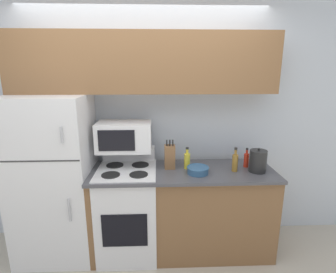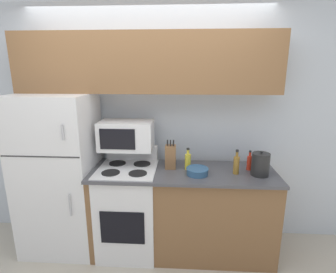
% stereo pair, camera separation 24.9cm
% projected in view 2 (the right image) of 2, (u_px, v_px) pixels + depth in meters
% --- Properties ---
extents(ground_plane, '(12.00, 12.00, 0.00)m').
position_uv_depth(ground_plane, '(144.00, 267.00, 2.57)').
color(ground_plane, beige).
extents(wall_back, '(8.00, 0.05, 2.55)m').
position_uv_depth(wall_back, '(150.00, 126.00, 2.91)').
color(wall_back, silver).
rests_on(wall_back, ground_plane).
extents(lower_cabinets, '(1.82, 0.63, 0.91)m').
position_uv_depth(lower_cabinets, '(183.00, 211.00, 2.72)').
color(lower_cabinets, brown).
rests_on(lower_cabinets, ground_plane).
extents(refrigerator, '(0.75, 0.67, 1.65)m').
position_uv_depth(refrigerator, '(60.00, 174.00, 2.73)').
color(refrigerator, white).
rests_on(refrigerator, ground_plane).
extents(upper_cabinets, '(2.57, 0.33, 0.57)m').
position_uv_depth(upper_cabinets, '(146.00, 63.00, 2.56)').
color(upper_cabinets, brown).
rests_on(upper_cabinets, refrigerator).
extents(stove, '(0.58, 0.61, 1.08)m').
position_uv_depth(stove, '(129.00, 208.00, 2.73)').
color(stove, white).
rests_on(stove, ground_plane).
extents(microwave, '(0.54, 0.33, 0.29)m').
position_uv_depth(microwave, '(126.00, 135.00, 2.67)').
color(microwave, white).
rests_on(microwave, stove).
extents(knife_block, '(0.11, 0.10, 0.30)m').
position_uv_depth(knife_block, '(171.00, 157.00, 2.62)').
color(knife_block, brown).
rests_on(knife_block, lower_cabinets).
extents(bowl, '(0.21, 0.21, 0.07)m').
position_uv_depth(bowl, '(197.00, 171.00, 2.48)').
color(bowl, '#335B84').
rests_on(bowl, lower_cabinets).
extents(bottle_cooking_spray, '(0.06, 0.06, 0.22)m').
position_uv_depth(bottle_cooking_spray, '(188.00, 161.00, 2.61)').
color(bottle_cooking_spray, gold).
rests_on(bottle_cooking_spray, lower_cabinets).
extents(bottle_vinegar, '(0.06, 0.06, 0.24)m').
position_uv_depth(bottle_vinegar, '(236.00, 164.00, 2.49)').
color(bottle_vinegar, olive).
rests_on(bottle_vinegar, lower_cabinets).
extents(bottle_hot_sauce, '(0.05, 0.05, 0.20)m').
position_uv_depth(bottle_hot_sauce, '(249.00, 162.00, 2.59)').
color(bottle_hot_sauce, red).
rests_on(bottle_hot_sauce, lower_cabinets).
extents(kettle, '(0.16, 0.16, 0.24)m').
position_uv_depth(kettle, '(260.00, 164.00, 2.45)').
color(kettle, black).
rests_on(kettle, lower_cabinets).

